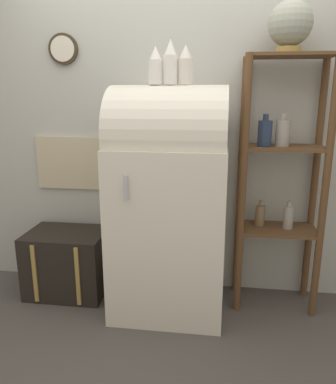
# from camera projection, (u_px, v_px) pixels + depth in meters

# --- Properties ---
(ground_plane) EXTENTS (12.00, 12.00, 0.00)m
(ground_plane) POSITION_uv_depth(u_px,v_px,m) (165.00, 320.00, 2.63)
(ground_plane) COLOR #4C4742
(wall_back) EXTENTS (7.00, 0.09, 2.70)m
(wall_back) POSITION_uv_depth(u_px,v_px,m) (175.00, 120.00, 2.83)
(wall_back) COLOR #B7B7AD
(wall_back) RESTS_ON ground_plane
(refrigerator) EXTENTS (0.78, 0.71, 1.60)m
(refrigerator) POSITION_uv_depth(u_px,v_px,m) (169.00, 199.00, 2.62)
(refrigerator) COLOR silver
(refrigerator) RESTS_ON ground_plane
(suitcase_trunk) EXTENTS (0.60, 0.44, 0.50)m
(suitcase_trunk) POSITION_uv_depth(u_px,v_px,m) (68.00, 262.00, 2.95)
(suitcase_trunk) COLOR black
(suitcase_trunk) RESTS_ON ground_plane
(shelf_unit) EXTENTS (0.58, 0.34, 1.79)m
(shelf_unit) POSITION_uv_depth(u_px,v_px,m) (280.00, 172.00, 2.61)
(shelf_unit) COLOR brown
(shelf_unit) RESTS_ON ground_plane
(globe) EXTENTS (0.28, 0.28, 0.32)m
(globe) POSITION_uv_depth(u_px,v_px,m) (290.00, 25.00, 2.35)
(globe) COLOR #AD8942
(globe) RESTS_ON shelf_unit
(vase_left) EXTENTS (0.09, 0.09, 0.24)m
(vase_left) POSITION_uv_depth(u_px,v_px,m) (156.00, 67.00, 2.39)
(vase_left) COLOR white
(vase_left) RESTS_ON refrigerator
(vase_center) EXTENTS (0.09, 0.09, 0.28)m
(vase_center) POSITION_uv_depth(u_px,v_px,m) (170.00, 64.00, 2.38)
(vase_center) COLOR white
(vase_center) RESTS_ON refrigerator
(vase_right) EXTENTS (0.10, 0.10, 0.25)m
(vase_right) POSITION_uv_depth(u_px,v_px,m) (186.00, 66.00, 2.39)
(vase_right) COLOR silver
(vase_right) RESTS_ON refrigerator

